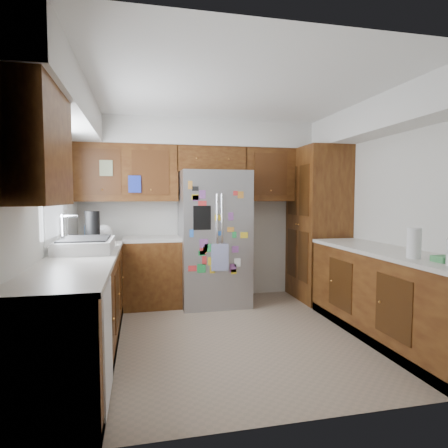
% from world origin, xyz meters
% --- Properties ---
extents(floor, '(3.60, 3.60, 0.00)m').
position_xyz_m(floor, '(0.00, 0.00, 0.00)').
color(floor, gray).
rests_on(floor, ground).
extents(room_shell, '(3.64, 3.24, 2.52)m').
position_xyz_m(room_shell, '(-0.11, 0.36, 1.82)').
color(room_shell, silver).
rests_on(room_shell, ground).
extents(left_counter_run, '(1.36, 3.20, 0.92)m').
position_xyz_m(left_counter_run, '(-1.36, 0.03, 0.43)').
color(left_counter_run, '#3E1C0C').
rests_on(left_counter_run, ground).
extents(right_counter_run, '(0.63, 2.25, 0.92)m').
position_xyz_m(right_counter_run, '(1.50, -0.47, 0.42)').
color(right_counter_run, '#3E1C0C').
rests_on(right_counter_run, ground).
extents(pantry, '(0.60, 0.90, 2.15)m').
position_xyz_m(pantry, '(1.50, 1.15, 1.07)').
color(pantry, '#3E1C0C').
rests_on(pantry, ground).
extents(fridge, '(0.90, 0.79, 1.80)m').
position_xyz_m(fridge, '(-0.00, 1.20, 0.90)').
color(fridge, gray).
rests_on(fridge, ground).
extents(bridge_cabinet, '(0.96, 0.34, 0.35)m').
position_xyz_m(bridge_cabinet, '(0.00, 1.43, 1.98)').
color(bridge_cabinet, '#3E1C0C').
rests_on(bridge_cabinet, fridge).
extents(fridge_top_items, '(0.84, 0.30, 0.26)m').
position_xyz_m(fridge_top_items, '(0.08, 1.40, 2.27)').
color(fridge_top_items, '#2C2FB9').
rests_on(fridge_top_items, bridge_cabinet).
extents(sink_assembly, '(0.52, 0.70, 0.37)m').
position_xyz_m(sink_assembly, '(-1.50, 0.10, 0.99)').
color(sink_assembly, white).
rests_on(sink_assembly, left_counter_run).
extents(left_counter_clutter, '(0.34, 0.84, 0.38)m').
position_xyz_m(left_counter_clutter, '(-1.47, 0.85, 1.05)').
color(left_counter_clutter, black).
rests_on(left_counter_clutter, left_counter_run).
extents(paper_towel, '(0.12, 0.12, 0.27)m').
position_xyz_m(paper_towel, '(1.36, -0.96, 1.05)').
color(paper_towel, white).
rests_on(paper_towel, right_counter_run).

